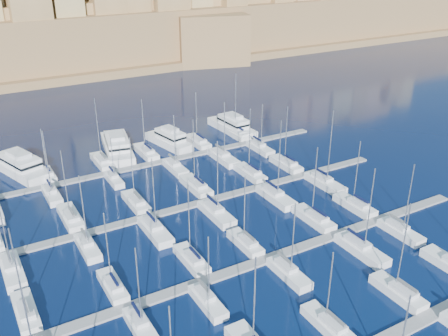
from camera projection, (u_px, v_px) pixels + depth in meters
ground at (230, 226)px, 89.17m from camera, size 600.00×600.00×0.00m
pontoon_mid_near at (268, 259)px, 79.62m from camera, size 84.00×2.00×0.40m
pontoon_mid_far at (204, 202)px, 96.97m from camera, size 84.00×2.00×0.40m
pontoon_far at (159, 162)px, 114.32m from camera, size 84.00×2.00×0.40m
sailboat_3 at (328, 325)px, 65.17m from camera, size 2.56×8.53×12.01m
sailboat_4 at (398, 292)px, 71.23m from camera, size 2.66×8.87×15.15m
sailboat_12 at (26, 312)px, 67.33m from camera, size 2.69×8.96×13.96m
sailboat_13 at (113, 286)px, 72.46m from camera, size 2.45×8.18×12.95m
sailboat_14 at (192, 260)px, 78.48m from camera, size 2.58×8.61×13.96m
sailboat_15 at (246, 243)px, 82.80m from camera, size 2.46×8.20×13.24m
sailboat_16 at (314, 218)px, 90.09m from camera, size 2.85×9.49×14.70m
sailboat_17 at (355, 205)px, 94.52m from camera, size 2.81×9.35×13.90m
sailboat_19 at (141, 326)px, 64.89m from camera, size 2.39×7.98×13.42m
sailboat_20 at (208, 301)px, 69.43m from camera, size 2.36×7.86×11.84m
sailboat_21 at (289, 273)px, 75.38m from camera, size 2.56×8.54×13.21m
sailboat_22 at (361, 249)px, 81.11m from camera, size 3.04×10.14×15.73m
sailboat_23 at (400, 231)px, 86.12m from camera, size 2.61×8.71×13.95m
sailboat_25 at (71, 218)px, 90.32m from camera, size 2.95×9.83×14.01m
sailboat_26 at (136, 202)px, 95.64m from camera, size 2.74×9.14×14.09m
sailboat_27 at (196, 186)px, 101.92m from camera, size 2.99×9.98×15.23m
sailboat_28 at (250, 173)px, 107.61m from camera, size 2.83×9.45×15.42m
sailboat_29 at (286, 164)px, 111.90m from camera, size 2.81×9.36×14.39m
sailboat_30 at (12, 270)px, 75.90m from camera, size 2.89×9.62×14.04m
sailboat_31 at (88, 247)px, 81.74m from camera, size 2.50×8.33×14.18m
sailboat_32 at (155, 230)px, 86.36m from camera, size 2.98×9.95×14.83m
sailboat_33 at (216, 213)px, 91.86m from camera, size 2.98×9.94×15.47m
sailboat_34 at (276, 196)px, 97.81m from camera, size 3.04×10.14×16.94m
sailboat_35 at (325, 183)px, 103.34m from camera, size 3.09×10.30×16.92m
sailboat_37 at (48, 175)px, 106.98m from camera, size 2.24×7.48×11.30m
sailboat_38 at (102, 161)px, 113.26m from camera, size 2.86×9.54×15.72m
sailboat_39 at (146, 152)px, 118.30m from camera, size 2.99×9.96×13.82m
sailboat_40 at (198, 142)px, 124.39m from camera, size 2.87×9.57×13.61m
sailboat_41 at (237, 134)px, 129.58m from camera, size 2.93×9.77×16.77m
sailboat_43 at (52, 194)px, 98.61m from camera, size 2.56×8.52×14.59m
sailboat_44 at (114, 179)px, 104.92m from camera, size 2.21×7.37×10.44m
sailboat_45 at (175, 167)px, 110.52m from camera, size 2.68×8.94×13.21m
sailboat_46 at (223, 157)px, 115.41m from camera, size 3.08×10.28×14.48m
sailboat_47 at (260, 148)px, 120.78m from camera, size 2.67×8.92×12.16m
motor_yacht_a at (19, 165)px, 109.24m from camera, size 11.61×20.10×5.25m
motor_yacht_b at (117, 146)px, 119.45m from camera, size 9.59×20.27×5.25m
motor_yacht_c at (169, 139)px, 123.32m from camera, size 7.13×15.22×5.25m
motor_yacht_d at (232, 125)px, 132.58m from camera, size 6.00×16.94×5.25m
fortified_city at (39, 25)px, 205.39m from camera, size 460.00×108.95×59.52m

